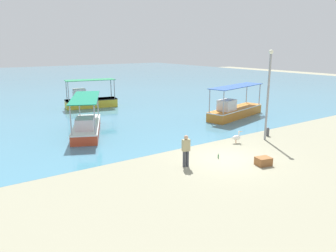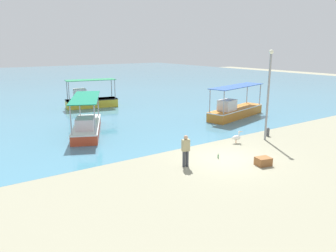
{
  "view_description": "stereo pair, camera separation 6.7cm",
  "coord_description": "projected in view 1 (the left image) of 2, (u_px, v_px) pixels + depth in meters",
  "views": [
    {
      "loc": [
        -12.46,
        -12.29,
        6.11
      ],
      "look_at": [
        -1.2,
        4.06,
        1.24
      ],
      "focal_mm": 35.0,
      "sensor_mm": 36.0,
      "label": 1
    },
    {
      "loc": [
        -12.4,
        -12.33,
        6.11
      ],
      "look_at": [
        -1.2,
        4.06,
        1.24
      ],
      "focal_mm": 35.0,
      "sensor_mm": 36.0,
      "label": 2
    }
  ],
  "objects": [
    {
      "name": "ground",
      "position": [
        227.0,
        159.0,
        18.15
      ],
      "size": [
        120.0,
        120.0,
        0.0
      ],
      "primitive_type": "plane",
      "color": "gray"
    },
    {
      "name": "harbor_water",
      "position": [
        30.0,
        82.0,
        56.55
      ],
      "size": [
        110.0,
        90.0,
        0.0
      ],
      "primitive_type": "cube",
      "color": "teal",
      "rests_on": "ground"
    },
    {
      "name": "fishing_boat_far_right",
      "position": [
        87.0,
        126.0,
        23.21
      ],
      "size": [
        4.31,
        6.7,
        2.62
      ],
      "color": "#CA4125",
      "rests_on": "harbor_water"
    },
    {
      "name": "fishing_boat_near_left",
      "position": [
        90.0,
        100.0,
        33.23
      ],
      "size": [
        5.3,
        2.5,
        2.81
      ],
      "color": "gold",
      "rests_on": "harbor_water"
    },
    {
      "name": "fishing_boat_far_left",
      "position": [
        234.0,
        110.0,
        28.58
      ],
      "size": [
        6.96,
        3.21,
        2.74
      ],
      "color": "orange",
      "rests_on": "harbor_water"
    },
    {
      "name": "pelican",
      "position": [
        237.0,
        137.0,
        21.07
      ],
      "size": [
        0.79,
        0.45,
        0.8
      ],
      "color": "#E0997A",
      "rests_on": "ground"
    },
    {
      "name": "lamp_post",
      "position": [
        268.0,
        91.0,
        21.12
      ],
      "size": [
        0.28,
        0.28,
        5.88
      ],
      "color": "gray",
      "rests_on": "ground"
    },
    {
      "name": "mooring_bollard",
      "position": [
        268.0,
        131.0,
        22.77
      ],
      "size": [
        0.24,
        0.24,
        0.6
      ],
      "color": "#47474C",
      "rests_on": "ground"
    },
    {
      "name": "fisherman_standing",
      "position": [
        186.0,
        150.0,
        16.81
      ],
      "size": [
        0.44,
        0.3,
        1.69
      ],
      "color": "#3B3E46",
      "rests_on": "ground"
    },
    {
      "name": "cargo_crate",
      "position": [
        263.0,
        161.0,
        17.18
      ],
      "size": [
        0.87,
        0.75,
        0.43
      ],
      "primitive_type": "cube",
      "rotation": [
        0.0,
        0.0,
        6.07
      ],
      "color": "#915A30",
      "rests_on": "ground"
    },
    {
      "name": "glass_bottle",
      "position": [
        218.0,
        156.0,
        18.27
      ],
      "size": [
        0.07,
        0.07,
        0.27
      ],
      "color": "#3F7F4C",
      "rests_on": "ground"
    }
  ]
}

